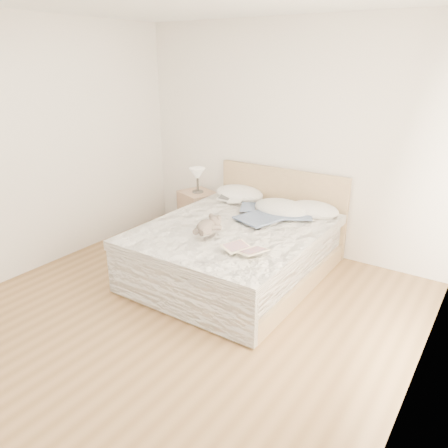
{
  "coord_description": "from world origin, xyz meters",
  "views": [
    {
      "loc": [
        2.31,
        -2.51,
        2.26
      ],
      "look_at": [
        -0.09,
        1.05,
        0.62
      ],
      "focal_mm": 35.0,
      "sensor_mm": 36.0,
      "label": 1
    }
  ],
  "objects": [
    {
      "name": "pillow_right",
      "position": [
        0.52,
        1.95,
        0.64
      ],
      "size": [
        0.62,
        0.46,
        0.18
      ],
      "primitive_type": "ellipsoid",
      "rotation": [
        0.0,
        0.0,
        0.07
      ],
      "color": "silver",
      "rests_on": "bed"
    },
    {
      "name": "wall_left",
      "position": [
        -2.0,
        0.0,
        1.35
      ],
      "size": [
        0.02,
        4.5,
        2.7
      ],
      "primitive_type": "cube",
      "color": "white",
      "rests_on": "ground"
    },
    {
      "name": "bed",
      "position": [
        0.0,
        1.19,
        0.31
      ],
      "size": [
        1.72,
        2.14,
        1.0
      ],
      "color": "tan",
      "rests_on": "floor"
    },
    {
      "name": "nightstand",
      "position": [
        -1.15,
        1.98,
        0.28
      ],
      "size": [
        0.56,
        0.53,
        0.56
      ],
      "primitive_type": "cube",
      "rotation": [
        0.0,
        0.0,
        -0.35
      ],
      "color": "tan",
      "rests_on": "floor"
    },
    {
      "name": "floor",
      "position": [
        0.0,
        0.0,
        0.0
      ],
      "size": [
        4.0,
        4.5,
        0.0
      ],
      "primitive_type": "cube",
      "color": "brown",
      "rests_on": "ground"
    },
    {
      "name": "window",
      "position": [
        1.99,
        0.3,
        1.45
      ],
      "size": [
        0.02,
        1.3,
        1.1
      ],
      "primitive_type": "cube",
      "color": "white",
      "rests_on": "wall_right"
    },
    {
      "name": "wall_right",
      "position": [
        2.0,
        0.0,
        1.35
      ],
      "size": [
        0.02,
        4.5,
        2.7
      ],
      "primitive_type": "cube",
      "color": "white",
      "rests_on": "ground"
    },
    {
      "name": "wall_back",
      "position": [
        0.0,
        2.25,
        1.35
      ],
      "size": [
        4.0,
        0.02,
        2.7
      ],
      "primitive_type": "cube",
      "color": "white",
      "rests_on": "ground"
    },
    {
      "name": "teddy_bear",
      "position": [
        -0.08,
        0.7,
        0.65
      ],
      "size": [
        0.23,
        0.31,
        0.16
      ],
      "primitive_type": null,
      "rotation": [
        0.0,
        0.0,
        0.05
      ],
      "color": "brown",
      "rests_on": "bed"
    },
    {
      "name": "pillow_left",
      "position": [
        -0.51,
        2.02,
        0.64
      ],
      "size": [
        0.68,
        0.5,
        0.2
      ],
      "primitive_type": "ellipsoid",
      "rotation": [
        0.0,
        0.0,
        -0.06
      ],
      "color": "white",
      "rests_on": "bed"
    },
    {
      "name": "table_lamp",
      "position": [
        -1.14,
        1.98,
        0.8
      ],
      "size": [
        0.21,
        0.21,
        0.33
      ],
      "color": "#45413C",
      "rests_on": "nightstand"
    },
    {
      "name": "blouse",
      "position": [
        0.16,
        1.46,
        0.63
      ],
      "size": [
        0.8,
        0.83,
        0.03
      ],
      "primitive_type": null,
      "rotation": [
        0.0,
        0.0,
        -0.31
      ],
      "color": "#40506F",
      "rests_on": "bed"
    },
    {
      "name": "photo_book",
      "position": [
        -0.48,
        1.77,
        0.63
      ],
      "size": [
        0.4,
        0.34,
        0.03
      ],
      "primitive_type": "cube",
      "rotation": [
        0.0,
        0.0,
        0.34
      ],
      "color": "white",
      "rests_on": "bed"
    },
    {
      "name": "childrens_book",
      "position": [
        0.44,
        0.59,
        0.63
      ],
      "size": [
        0.44,
        0.37,
        0.02
      ],
      "primitive_type": "cube",
      "rotation": [
        0.0,
        0.0,
        -0.36
      ],
      "color": "beige",
      "rests_on": "bed"
    },
    {
      "name": "pillow_middle",
      "position": [
        0.21,
        1.78,
        0.64
      ],
      "size": [
        0.7,
        0.51,
        0.2
      ],
      "primitive_type": "ellipsoid",
      "rotation": [
        0.0,
        0.0,
        -0.08
      ],
      "color": "silver",
      "rests_on": "bed"
    }
  ]
}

